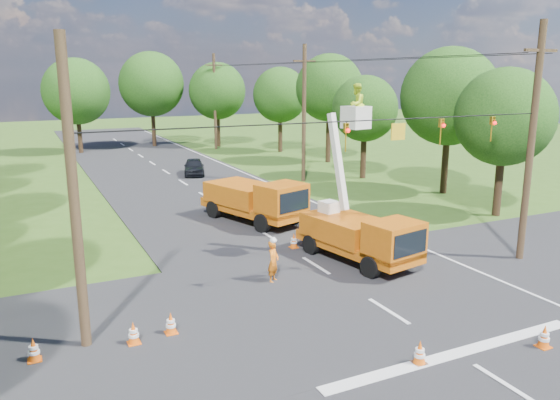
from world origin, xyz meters
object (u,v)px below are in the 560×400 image
pole_right_mid (304,113)px  tree_far_c (217,91)px  tree_right_e (280,95)px  traffic_cone_8 (377,239)px  traffic_cone_0 (420,353)px  tree_right_b (450,97)px  second_truck (256,200)px  traffic_cone_4 (171,323)px  traffic_cone_6 (34,350)px  bucket_truck (360,226)px  pole_right_far (215,101)px  tree_right_c (365,109)px  tree_right_a (505,117)px  tree_far_a (76,91)px  pole_left (74,198)px  traffic_cone_5 (133,333)px  traffic_cone_3 (325,217)px  pole_right_near (531,142)px  ground_worker (273,261)px  traffic_cone_1 (544,337)px  distant_car (194,167)px  tree_right_d (329,88)px  tree_far_b (151,84)px  traffic_cone_7 (273,197)px  traffic_cone_2 (294,241)px

pole_right_mid → tree_far_c: bearing=87.4°
tree_right_e → traffic_cone_8: bearing=-107.8°
traffic_cone_0 → tree_right_b: size_ratio=0.07×
second_truck → traffic_cone_4: (-7.59, -10.97, -0.89)m
traffic_cone_6 → bucket_truck: bearing=13.5°
pole_right_far → second_truck: bearing=-105.1°
bucket_truck → tree_right_c: tree_right_c is taller
tree_right_a → tree_far_a: bearing=116.6°
pole_left → traffic_cone_5: bearing=-22.6°
traffic_cone_3 → traffic_cone_5: 15.18m
pole_right_near → pole_right_far: 40.00m
traffic_cone_4 → tree_right_a: (20.54, 6.37, 5.20)m
ground_worker → traffic_cone_1: bearing=-101.7°
traffic_cone_5 → pole_left: size_ratio=0.08×
traffic_cone_4 → tree_right_a: 22.13m
distant_car → tree_right_c: bearing=-14.6°
pole_right_near → tree_far_c: (1.00, 42.00, 0.96)m
traffic_cone_6 → pole_right_mid: size_ratio=0.07×
traffic_cone_3 → tree_far_a: tree_far_a is taller
traffic_cone_6 → tree_right_d: (25.73, 27.34, 6.32)m
bucket_truck → traffic_cone_0: (-3.29, -7.92, -1.25)m
ground_worker → traffic_cone_5: ground_worker is taller
bucket_truck → pole_right_mid: 18.76m
pole_right_far → traffic_cone_8: bearing=-97.3°
tree_far_b → tree_far_c: (6.50, -3.00, -0.75)m
tree_far_b → second_truck: bearing=-94.1°
tree_right_a → pole_right_far: bearing=98.4°
bucket_truck → tree_far_c: size_ratio=0.82×
bucket_truck → traffic_cone_4: size_ratio=10.59×
tree_far_b → pole_right_mid: bearing=-77.6°
traffic_cone_8 → tree_right_e: tree_right_e is taller
traffic_cone_3 → traffic_cone_7: (-0.42, 5.74, 0.00)m
ground_worker → tree_far_c: tree_far_c is taller
distant_car → traffic_cone_3: (2.04, -17.16, -0.30)m
traffic_cone_2 → pole_left: pole_left is taller
traffic_cone_8 → second_truck: bearing=117.9°
traffic_cone_5 → tree_right_b: bearing=28.4°
traffic_cone_5 → traffic_cone_1: bearing=-26.8°
tree_right_b → tree_far_a: (-20.00, 31.00, -0.25)m
ground_worker → tree_far_c: size_ratio=0.18×
tree_right_d → tree_far_c: (-5.30, 15.00, -0.62)m
tree_far_a → tree_far_b: bearing=14.0°
traffic_cone_8 → pole_right_mid: size_ratio=0.07×
tree_far_c → bucket_truck: bearing=-100.9°
second_truck → traffic_cone_5: (-8.76, -11.14, -0.89)m
tree_right_b → tree_right_d: tree_right_d is taller
tree_right_c → tree_right_b: bearing=-75.6°
traffic_cone_2 → tree_right_a: bearing=1.7°
distant_car → traffic_cone_7: size_ratio=5.43×
bucket_truck → traffic_cone_5: size_ratio=10.59×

